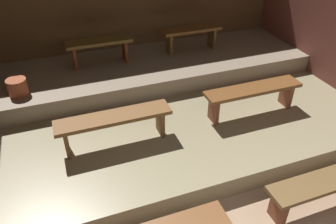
% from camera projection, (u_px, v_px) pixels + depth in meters
% --- Properties ---
extents(ground, '(6.43, 6.06, 0.08)m').
position_uv_depth(ground, '(190.00, 150.00, 4.81)').
color(ground, '#9E7D61').
extents(wall_back, '(6.43, 0.06, 2.61)m').
position_uv_depth(wall_back, '(136.00, 8.00, 6.11)').
color(wall_back, brown).
rests_on(wall_back, ground).
extents(platform_lower, '(5.63, 3.65, 0.29)m').
position_uv_depth(platform_lower, '(171.00, 111.00, 5.32)').
color(platform_lower, gray).
rests_on(platform_lower, ground).
extents(platform_middle, '(5.63, 1.63, 0.29)m').
position_uv_depth(platform_middle, '(151.00, 68.00, 5.94)').
color(platform_middle, gray).
rests_on(platform_middle, platform_lower).
extents(bench_lower_left, '(1.50, 0.32, 0.44)m').
position_uv_depth(bench_lower_left, '(114.00, 121.00, 4.23)').
color(bench_lower_left, brown).
rests_on(bench_lower_left, platform_lower).
extents(bench_lower_right, '(1.50, 0.32, 0.44)m').
position_uv_depth(bench_lower_right, '(253.00, 93.00, 4.82)').
color(bench_lower_right, brown).
rests_on(bench_lower_right, platform_lower).
extents(bench_middle_left, '(1.12, 0.32, 0.44)m').
position_uv_depth(bench_middle_left, '(99.00, 46.00, 5.57)').
color(bench_middle_left, brown).
rests_on(bench_middle_left, platform_middle).
extents(bench_middle_right, '(1.12, 0.32, 0.44)m').
position_uv_depth(bench_middle_right, '(191.00, 33.00, 6.06)').
color(bench_middle_right, brown).
rests_on(bench_middle_right, platform_middle).
extents(pail_middle, '(0.29, 0.29, 0.25)m').
position_uv_depth(pail_middle, '(18.00, 87.00, 4.83)').
color(pail_middle, '#9E4C2D').
rests_on(pail_middle, platform_middle).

